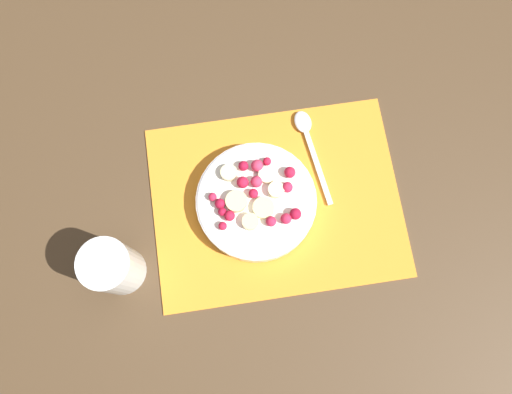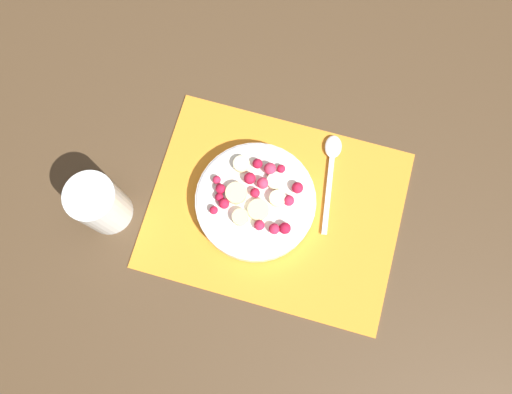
% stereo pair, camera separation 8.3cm
% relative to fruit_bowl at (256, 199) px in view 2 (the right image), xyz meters
% --- Properties ---
extents(ground_plane, '(3.00, 3.00, 0.00)m').
position_rel_fruit_bowl_xyz_m(ground_plane, '(0.04, -0.00, -0.03)').
color(ground_plane, '#4C3823').
extents(placemat, '(0.43, 0.33, 0.01)m').
position_rel_fruit_bowl_xyz_m(placemat, '(0.04, -0.00, -0.02)').
color(placemat, orange).
rests_on(placemat, ground_plane).
extents(fruit_bowl, '(0.20, 0.20, 0.05)m').
position_rel_fruit_bowl_xyz_m(fruit_bowl, '(0.00, 0.00, 0.00)').
color(fruit_bowl, white).
rests_on(fruit_bowl, placemat).
extents(spoon, '(0.04, 0.18, 0.01)m').
position_rel_fruit_bowl_xyz_m(spoon, '(0.11, 0.10, -0.02)').
color(spoon, silver).
rests_on(spoon, placemat).
extents(drinking_glass, '(0.08, 0.08, 0.12)m').
position_rel_fruit_bowl_xyz_m(drinking_glass, '(-0.24, -0.08, 0.03)').
color(drinking_glass, white).
rests_on(drinking_glass, ground_plane).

